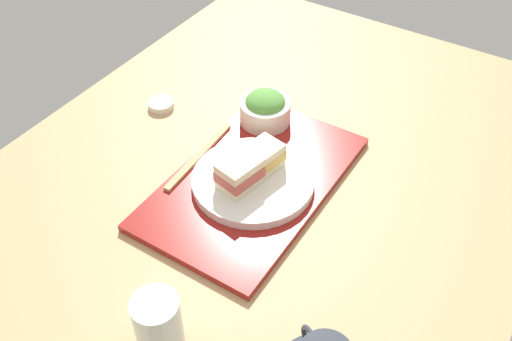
# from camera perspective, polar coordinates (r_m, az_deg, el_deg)

# --- Properties ---
(ground_plane) EXTENTS (1.40, 1.00, 0.03)m
(ground_plane) POSITION_cam_1_polar(r_m,az_deg,el_deg) (1.13, 0.22, -1.84)
(ground_plane) COLOR tan
(serving_tray) EXTENTS (0.46, 0.27, 0.01)m
(serving_tray) POSITION_cam_1_polar(r_m,az_deg,el_deg) (1.12, -0.31, -1.10)
(serving_tray) COLOR maroon
(serving_tray) RESTS_ON ground_plane
(sandwich_plate) EXTENTS (0.23, 0.23, 0.02)m
(sandwich_plate) POSITION_cam_1_polar(r_m,az_deg,el_deg) (1.10, -0.47, -0.91)
(sandwich_plate) COLOR white
(sandwich_plate) RESTS_ON serving_tray
(sandwich_near) EXTENTS (0.09, 0.07, 0.05)m
(sandwich_near) POSITION_cam_1_polar(r_m,az_deg,el_deg) (1.09, 0.63, 1.22)
(sandwich_near) COLOR beige
(sandwich_near) RESTS_ON sandwich_plate
(sandwich_far) EXTENTS (0.09, 0.07, 0.06)m
(sandwich_far) POSITION_cam_1_polar(r_m,az_deg,el_deg) (1.05, -1.63, -0.34)
(sandwich_far) COLOR beige
(sandwich_far) RESTS_ON sandwich_plate
(salad_bowl) EXTENTS (0.11, 0.11, 0.07)m
(salad_bowl) POSITION_cam_1_polar(r_m,az_deg,el_deg) (1.22, 0.91, 6.13)
(salad_bowl) COLOR silver
(salad_bowl) RESTS_ON serving_tray
(chopsticks_pair) EXTENTS (0.22, 0.02, 0.01)m
(chopsticks_pair) POSITION_cam_1_polar(r_m,az_deg,el_deg) (1.16, -5.60, 1.45)
(chopsticks_pair) COLOR tan
(chopsticks_pair) RESTS_ON serving_tray
(drinking_glass) EXTENTS (0.07, 0.07, 0.10)m
(drinking_glass) POSITION_cam_1_polar(r_m,az_deg,el_deg) (0.88, -9.58, -14.46)
(drinking_glass) COLOR silver
(drinking_glass) RESTS_ON ground_plane
(small_sauce_dish) EXTENTS (0.06, 0.06, 0.01)m
(small_sauce_dish) POSITION_cam_1_polar(r_m,az_deg,el_deg) (1.32, -9.28, 6.41)
(small_sauce_dish) COLOR silver
(small_sauce_dish) RESTS_ON ground_plane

